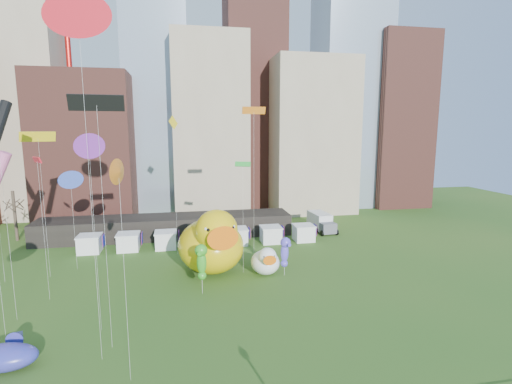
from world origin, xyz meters
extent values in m
cube|color=gray|center=(-30.00, 62.00, 21.00)|extent=(14.00, 12.00, 42.00)
cube|color=brown|center=(-18.00, 56.00, 13.00)|extent=(16.00, 14.00, 26.00)
cube|color=#8C9EB2|center=(-6.00, 64.00, 27.50)|extent=(12.00, 12.00, 55.00)
cube|color=gray|center=(4.00, 60.00, 17.00)|extent=(14.00, 14.00, 34.00)
cube|color=brown|center=(14.00, 66.00, 34.00)|extent=(12.00, 12.00, 68.00)
cube|color=gray|center=(24.00, 58.00, 15.00)|extent=(16.00, 14.00, 30.00)
cube|color=#8C9EB2|center=(34.00, 62.00, 24.00)|extent=(14.00, 12.00, 48.00)
cube|color=brown|center=(44.00, 60.00, 18.00)|extent=(12.00, 12.00, 36.00)
cylinder|color=red|center=(-22.00, 64.00, 38.00)|extent=(1.00, 1.00, 76.00)
cylinder|color=red|center=(30.00, 64.00, 38.00)|extent=(1.00, 1.00, 76.00)
cube|color=black|center=(-4.00, 42.00, 1.60)|extent=(38.00, 6.00, 3.20)
cube|color=white|center=(-14.00, 36.00, 1.10)|extent=(2.80, 2.80, 2.20)
cube|color=red|center=(-12.20, 36.00, 1.60)|extent=(0.08, 1.40, 1.60)
cube|color=white|center=(-9.00, 36.00, 1.10)|extent=(2.80, 2.80, 2.20)
cube|color=red|center=(-7.20, 36.00, 1.60)|extent=(0.08, 1.40, 1.60)
cube|color=white|center=(-4.00, 36.00, 1.10)|extent=(2.80, 2.80, 2.20)
cube|color=red|center=(-2.20, 36.00, 1.60)|extent=(0.08, 1.40, 1.60)
cube|color=white|center=(1.00, 36.00, 1.10)|extent=(2.80, 2.80, 2.20)
cube|color=red|center=(2.80, 36.00, 1.60)|extent=(0.08, 1.40, 1.60)
cube|color=white|center=(6.00, 36.00, 1.10)|extent=(2.80, 2.80, 2.20)
cube|color=red|center=(7.80, 36.00, 1.60)|extent=(0.08, 1.40, 1.60)
cube|color=white|center=(11.00, 36.00, 1.10)|extent=(2.80, 2.80, 2.20)
cube|color=red|center=(12.80, 36.00, 1.60)|extent=(0.08, 1.40, 1.60)
cube|color=white|center=(16.00, 36.00, 1.10)|extent=(2.80, 2.80, 2.20)
cube|color=red|center=(17.80, 36.00, 1.60)|extent=(0.08, 1.40, 1.60)
cylinder|color=#382B21|center=(-26.00, 44.00, 3.75)|extent=(0.44, 0.44, 7.50)
ellipsoid|color=#DDB60B|center=(1.55, 25.93, 3.09)|extent=(8.87, 9.92, 6.17)
ellipsoid|color=#DDB60B|center=(0.97, 29.29, 2.92)|extent=(2.29, 1.92, 2.50)
sphere|color=#DDB60B|center=(2.02, 23.21, 5.57)|extent=(5.37, 5.37, 4.64)
cone|color=orange|center=(2.36, 21.26, 5.42)|extent=(2.87, 2.50, 2.55)
sphere|color=white|center=(0.98, 21.73, 6.19)|extent=(0.84, 0.84, 0.84)
sphere|color=white|center=(3.50, 22.17, 6.19)|extent=(0.84, 0.84, 0.84)
sphere|color=black|center=(1.05, 21.34, 6.19)|extent=(0.42, 0.42, 0.42)
sphere|color=black|center=(3.57, 21.78, 6.19)|extent=(0.42, 0.42, 0.42)
ellipsoid|color=white|center=(7.59, 24.02, 1.35)|extent=(3.31, 3.87, 2.71)
ellipsoid|color=white|center=(7.57, 25.52, 1.28)|extent=(0.90, 0.70, 1.10)
sphere|color=white|center=(7.60, 22.81, 2.44)|extent=(2.05, 2.05, 2.04)
cone|color=orange|center=(7.60, 21.95, 2.37)|extent=(1.13, 0.92, 1.12)
sphere|color=white|center=(7.04, 22.25, 2.71)|extent=(0.37, 0.37, 0.37)
sphere|color=white|center=(8.16, 22.26, 2.71)|extent=(0.37, 0.37, 0.37)
sphere|color=black|center=(7.04, 22.08, 2.71)|extent=(0.18, 0.18, 0.18)
sphere|color=black|center=(8.16, 22.08, 2.71)|extent=(0.18, 0.18, 0.18)
cylinder|color=silver|center=(0.21, 19.94, 1.63)|extent=(0.03, 0.03, 3.26)
ellipsoid|color=green|center=(0.21, 19.94, 3.26)|extent=(1.11, 0.98, 2.44)
sphere|color=green|center=(0.21, 19.79, 4.57)|extent=(1.49, 1.49, 1.24)
cone|color=green|center=(0.21, 19.23, 4.51)|extent=(0.60, 0.86, 0.44)
sphere|color=green|center=(0.21, 19.99, 1.86)|extent=(0.87, 0.87, 0.87)
cylinder|color=silver|center=(9.65, 23.16, 1.34)|extent=(0.03, 0.03, 2.67)
ellipsoid|color=#5547D5|center=(9.65, 23.16, 2.67)|extent=(1.06, 0.94, 2.27)
sphere|color=#5547D5|center=(9.65, 23.01, 3.89)|extent=(1.43, 1.43, 1.16)
cone|color=#5547D5|center=(9.65, 22.49, 3.83)|extent=(0.59, 0.81, 0.41)
sphere|color=#5547D5|center=(9.65, 23.21, 1.37)|extent=(0.81, 0.81, 0.81)
ellipsoid|color=#443AA0|center=(-13.90, 9.89, 0.88)|extent=(4.65, 2.60, 1.76)
cone|color=#443AA0|center=(-13.82, 12.35, 1.14)|extent=(1.27, 1.44, 1.23)
cube|color=silver|center=(20.54, 41.71, 1.57)|extent=(2.80, 5.24, 2.54)
cube|color=#595960|center=(20.78, 38.47, 1.06)|extent=(2.46, 1.99, 1.62)
cylinder|color=black|center=(19.41, 39.79, 0.46)|extent=(0.32, 0.93, 0.91)
cylinder|color=black|center=(21.94, 39.98, 0.46)|extent=(0.32, 0.93, 0.91)
cylinder|color=black|center=(19.16, 43.23, 0.46)|extent=(0.32, 0.93, 0.91)
cylinder|color=black|center=(21.69, 43.42, 0.46)|extent=(0.32, 0.93, 0.91)
cylinder|color=silver|center=(-14.48, 21.21, 6.82)|extent=(0.02, 0.02, 13.64)
cube|color=red|center=(-14.48, 21.21, 13.64)|extent=(1.28, 1.66, 0.57)
cylinder|color=silver|center=(-20.74, 26.86, 5.46)|extent=(0.02, 0.02, 10.93)
cylinder|color=silver|center=(-7.03, 11.37, 9.10)|extent=(0.02, 0.02, 18.20)
cube|color=black|center=(-7.03, 11.37, 18.20)|extent=(3.68, 0.81, 1.11)
cylinder|color=silver|center=(5.17, 24.79, 6.30)|extent=(0.02, 0.02, 12.60)
cube|color=green|center=(5.17, 24.79, 12.60)|extent=(1.73, 0.94, 0.56)
cylinder|color=silver|center=(-16.40, 27.57, 7.82)|extent=(0.02, 0.02, 15.64)
cube|color=yellow|center=(-16.40, 27.57, 15.64)|extent=(3.21, 2.27, 1.06)
cylinder|color=silver|center=(-14.00, 29.43, 5.37)|extent=(0.02, 0.02, 10.74)
cone|color=blue|center=(-14.00, 29.43, 10.74)|extent=(1.64, 1.64, 2.06)
cylinder|color=silver|center=(-5.16, 7.07, 6.93)|extent=(0.02, 0.02, 13.87)
cone|color=orange|center=(-5.16, 7.07, 13.87)|extent=(0.51, 1.60, 1.60)
cylinder|color=silver|center=(-8.36, 14.19, 7.57)|extent=(0.02, 0.02, 15.14)
cone|color=purple|center=(-8.36, 14.19, 15.14)|extent=(1.39, 1.67, 1.94)
cylinder|color=silver|center=(-7.49, 9.88, 11.72)|extent=(0.02, 0.02, 23.43)
cone|color=red|center=(-7.49, 9.88, 23.43)|extent=(2.86, 0.62, 2.84)
cylinder|color=silver|center=(-15.98, 17.49, 8.12)|extent=(0.02, 0.02, 16.25)
cylinder|color=silver|center=(-2.39, 33.11, 8.63)|extent=(0.02, 0.02, 17.25)
cube|color=yellow|center=(-2.39, 33.11, 17.25)|extent=(1.09, 1.45, 1.78)
cylinder|color=silver|center=(6.44, 24.91, 9.22)|extent=(0.02, 0.02, 18.44)
cube|color=orange|center=(6.44, 24.91, 18.44)|extent=(2.57, 0.43, 0.79)
camera|label=1|loc=(-1.30, -17.20, 16.40)|focal=27.00mm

